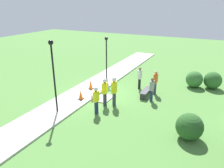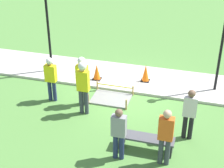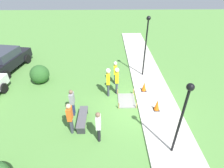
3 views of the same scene
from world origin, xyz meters
The scene contains 16 objects.
ground_plane centered at (0.00, 0.00, 0.00)m, with size 60.00×60.00×0.00m, color #51843D.
sidewalk centered at (0.00, -1.17, 0.05)m, with size 28.00×2.35×0.10m.
wet_concrete_patch centered at (0.59, 0.62, 0.04)m, with size 1.45×1.07×0.40m.
traffic_cone_near_patch centered at (-0.36, -0.99, 0.44)m, with size 0.34×0.34×0.70m.
traffic_cone_far_patch centered at (1.54, -0.60, 0.42)m, with size 0.34×0.34×0.64m.
park_bench centered at (-1.18, 3.08, 0.32)m, with size 1.63×0.44×0.46m.
worker_supervisor centered at (2.62, 1.25, 1.00)m, with size 0.40×0.24×1.69m.
worker_assistant centered at (1.22, 1.73, 1.18)m, with size 0.40×0.28×1.93m.
worker_trainee centered at (1.46, 1.20, 1.10)m, with size 0.40×0.27×1.84m.
bystander_in_orange_shirt centered at (-1.77, 3.54, 0.99)m, with size 0.40×0.23×1.75m.
bystander_in_gray_shirt centered at (-2.28, 2.18, 0.95)m, with size 0.40×0.22×1.68m.
bystander_in_white_shirt centered at (-0.51, 3.66, 0.92)m, with size 0.40×0.22×1.63m.
lamppost_near centered at (3.64, -0.87, 2.85)m, with size 0.28×0.28×4.25m.
lamppost_far centered at (-3.04, -1.05, 2.44)m, with size 0.28×0.28×3.52m.
parked_car_black centered at (4.79, 9.90, 0.86)m, with size 4.84×2.80×1.66m.
shrub_rounded_far centered at (2.86, 6.54, 0.65)m, with size 1.31×1.31×1.31m.
Camera 3 is at (-7.82, 1.68, 6.78)m, focal length 28.00 mm.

